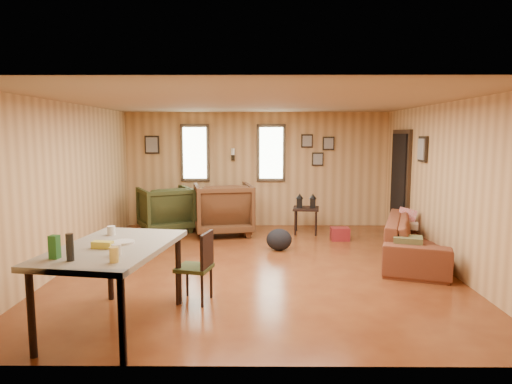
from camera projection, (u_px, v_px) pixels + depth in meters
room at (267, 183)px, 6.93m from camera, size 5.54×6.04×2.44m
sofa at (417, 232)px, 7.01m from camera, size 1.37×2.37×0.89m
recliner_brown at (223, 206)px, 8.84m from camera, size 1.25×1.20×1.11m
recliner_green at (166, 207)px, 9.13m from camera, size 1.27×1.25×1.00m
end_table at (187, 208)px, 9.51m from camera, size 0.63×0.58×0.74m
side_table at (306, 206)px, 8.92m from camera, size 0.56×0.56×0.79m
cooler at (340, 234)px, 8.38m from camera, size 0.34×0.24×0.24m
backpack at (279, 240)px, 7.65m from camera, size 0.45×0.35×0.37m
sofa_pillows at (408, 230)px, 6.90m from camera, size 0.82×1.66×0.34m
dining_table at (113, 253)px, 4.52m from camera, size 1.24×1.79×1.09m
dining_chair at (199, 263)px, 5.26m from camera, size 0.45×0.45×0.83m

